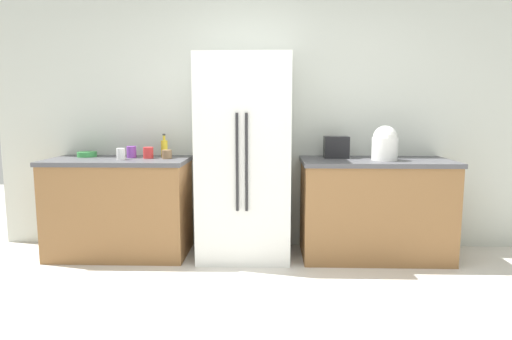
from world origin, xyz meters
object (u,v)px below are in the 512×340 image
at_px(rice_cooker, 385,144).
at_px(bowl_a, 87,154).
at_px(toaster, 336,147).
at_px(bottle_a, 164,148).
at_px(cup_d, 167,154).
at_px(cup_c, 131,152).
at_px(refrigerator, 244,158).
at_px(cup_b, 148,153).
at_px(cup_a, 121,154).

bearing_deg(rice_cooker, bowl_a, 175.61).
bearing_deg(toaster, bottle_a, 178.92).
distance_m(bottle_a, cup_d, 0.15).
height_order(cup_c, cup_d, cup_c).
bearing_deg(refrigerator, cup_d, 177.55).
bearing_deg(toaster, cup_b, -177.06).
bearing_deg(bowl_a, bottle_a, 0.19).
xyz_separation_m(toaster, cup_a, (-1.98, -0.21, -0.05)).
xyz_separation_m(cup_c, bowl_a, (-0.46, 0.07, -0.03)).
bearing_deg(rice_cooker, cup_c, 176.46).
xyz_separation_m(bottle_a, cup_d, (0.06, -0.14, -0.05)).
height_order(cup_d, bowl_a, cup_d).
bearing_deg(cup_d, bowl_a, 170.63).
relative_size(rice_cooker, cup_d, 3.33).
bearing_deg(toaster, refrigerator, -171.03).
bearing_deg(cup_d, refrigerator, -2.45).
bearing_deg(cup_b, cup_a, -150.82).
bearing_deg(cup_b, refrigerator, -2.90).
bearing_deg(bottle_a, cup_a, -144.51).
bearing_deg(cup_a, bowl_a, 149.89).
xyz_separation_m(rice_cooker, bottle_a, (-2.05, 0.22, -0.06)).
distance_m(refrigerator, cup_d, 0.73).
height_order(rice_cooker, bowl_a, rice_cooker).
xyz_separation_m(toaster, cup_b, (-1.77, -0.09, -0.05)).
height_order(bottle_a, cup_d, bottle_a).
bearing_deg(cup_a, rice_cooker, 0.61).
relative_size(cup_a, cup_d, 1.13).
height_order(rice_cooker, cup_c, rice_cooker).
relative_size(refrigerator, cup_d, 19.83).
relative_size(cup_a, cup_c, 0.96).
xyz_separation_m(toaster, bottle_a, (-1.64, 0.03, -0.02)).
bearing_deg(cup_b, bowl_a, 169.33).
xyz_separation_m(rice_cooker, cup_c, (-2.35, 0.15, -0.10)).
bearing_deg(cup_d, cup_a, -164.91).
xyz_separation_m(bottle_a, cup_c, (-0.30, -0.07, -0.03)).
distance_m(bottle_a, cup_b, 0.18).
distance_m(rice_cooker, cup_d, 2.00).
relative_size(toaster, cup_b, 2.17).
bearing_deg(refrigerator, rice_cooker, -2.28).
relative_size(bottle_a, cup_b, 2.13).
relative_size(toaster, bottle_a, 1.02).
bearing_deg(toaster, cup_c, -178.77).
distance_m(toaster, bottle_a, 1.64).
bearing_deg(cup_d, cup_c, 169.78).
bearing_deg(refrigerator, cup_b, 177.10).
xyz_separation_m(rice_cooker, cup_a, (-2.39, -0.03, -0.10)).
bearing_deg(refrigerator, bowl_a, 173.87).
relative_size(cup_d, bowl_a, 0.51).
height_order(cup_a, cup_c, cup_c).
relative_size(cup_c, bowl_a, 0.60).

